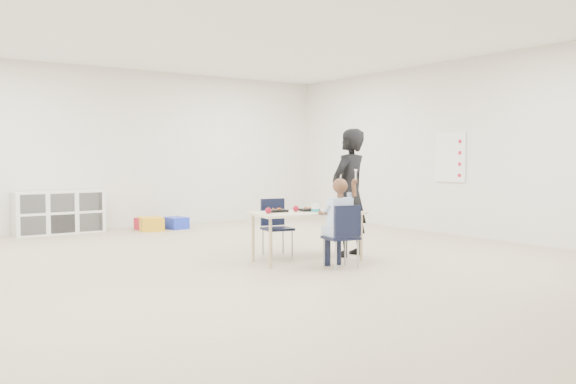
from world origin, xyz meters
TOP-DOWN VIEW (x-y plane):
  - room at (0.00, 0.00)m, footprint 9.00×9.02m
  - table at (0.52, -0.16)m, footprint 1.40×0.87m
  - chair_near at (0.57, -0.73)m, footprint 0.40×0.38m
  - chair_far at (0.47, 0.40)m, footprint 0.40×0.38m
  - child at (0.57, -0.73)m, footprint 0.55×0.55m
  - lunch_tray_near at (0.60, -0.10)m, footprint 0.25×0.20m
  - lunch_tray_far at (0.20, -0.00)m, footprint 0.25×0.20m
  - milk_carton at (0.55, -0.29)m, footprint 0.08×0.08m
  - bread_roll at (0.76, -0.33)m, footprint 0.09×0.09m
  - apple_near at (0.41, -0.08)m, footprint 0.07×0.07m
  - apple_far at (-0.01, -0.12)m, footprint 0.07×0.07m
  - cubby_shelf at (-1.20, 4.28)m, footprint 1.40×0.40m
  - rules_poster at (3.98, 0.60)m, footprint 0.02×0.60m
  - adult at (1.19, -0.15)m, footprint 0.67×0.53m
  - bin_red at (0.19, 3.98)m, footprint 0.37×0.45m
  - bin_yellow at (0.19, 3.85)m, footprint 0.45×0.53m
  - bin_blue at (0.66, 3.87)m, footprint 0.37×0.45m

SIDE VIEW (x-z plane):
  - bin_blue at x=0.66m, z-range 0.00..0.20m
  - bin_red at x=0.19m, z-range 0.00..0.20m
  - bin_yellow at x=0.19m, z-range 0.00..0.23m
  - table at x=0.52m, z-range 0.00..0.60m
  - cubby_shelf at x=-1.20m, z-range 0.00..0.70m
  - chair_near at x=0.57m, z-range 0.00..0.72m
  - chair_far at x=0.47m, z-range 0.00..0.72m
  - child at x=0.57m, z-range 0.00..1.13m
  - lunch_tray_near at x=0.60m, z-range 0.60..0.63m
  - lunch_tray_far at x=0.20m, z-range 0.60..0.63m
  - bread_roll at x=0.76m, z-range 0.60..0.66m
  - apple_near at x=0.41m, z-range 0.60..0.67m
  - apple_far at x=-0.01m, z-range 0.60..0.67m
  - milk_carton at x=0.55m, z-range 0.60..0.70m
  - adult at x=1.19m, z-range 0.00..1.60m
  - rules_poster at x=3.98m, z-range 0.85..1.65m
  - room at x=0.00m, z-range 0.00..2.80m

